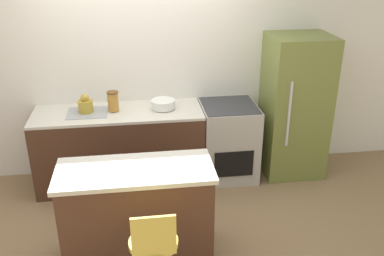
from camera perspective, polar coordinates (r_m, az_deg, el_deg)
The scene contains 9 objects.
ground_plane at distance 4.94m, azimuth -5.91°, elevation -8.87°, with size 14.00×14.00×0.00m, color #8E704C.
wall_back at distance 5.06m, azimuth -6.89°, elevation 8.09°, with size 8.00×0.06×2.60m.
back_counter at distance 5.03m, azimuth -9.53°, elevation -2.57°, with size 1.89×0.66×0.91m.
kitchen_island at distance 3.87m, azimuth -7.28°, elevation -11.19°, with size 1.33×0.57×0.90m.
oven_range at distance 5.13m, azimuth 4.82°, elevation -1.70°, with size 0.64×0.67×0.91m.
refrigerator at distance 5.22m, azimuth 13.52°, elevation 2.81°, with size 0.70×0.66×1.69m.
kettle at distance 4.86m, azimuth -14.03°, elevation 3.03°, with size 0.17×0.17×0.21m.
mixing_bowl at distance 4.85m, azimuth -3.89°, elevation 3.21°, with size 0.27×0.27×0.09m.
canister_jar at distance 4.82m, azimuth -10.49°, elevation 3.55°, with size 0.13×0.13×0.22m.
Camera 1 is at (-0.08, -4.16, 2.67)m, focal length 40.00 mm.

